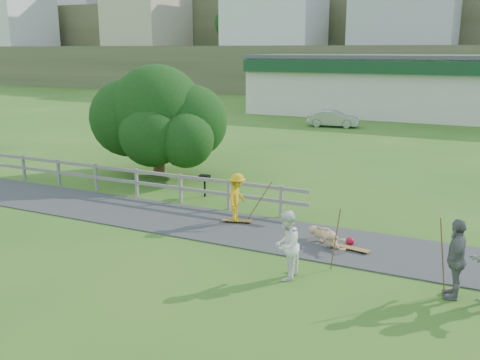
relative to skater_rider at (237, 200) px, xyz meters
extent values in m
plane|color=#295C1A|center=(-0.97, -2.02, -0.79)|extent=(260.00, 260.00, 0.00)
cube|color=#313234|center=(-0.97, -0.52, -0.77)|extent=(34.00, 3.00, 0.04)
cube|color=#67635A|center=(-10.97, 1.28, -0.24)|extent=(0.10, 0.10, 1.10)
cube|color=#67635A|center=(-8.97, 1.28, -0.24)|extent=(0.10, 0.10, 1.10)
cube|color=#67635A|center=(-6.97, 1.28, -0.24)|extent=(0.10, 0.10, 1.10)
cube|color=#67635A|center=(-4.97, 1.28, -0.24)|extent=(0.10, 0.10, 1.10)
cube|color=#67635A|center=(-2.97, 1.28, -0.24)|extent=(0.10, 0.10, 1.10)
cube|color=#67635A|center=(-0.97, 1.28, -0.24)|extent=(0.10, 0.10, 1.10)
cube|color=#67635A|center=(1.03, 1.28, -0.24)|extent=(0.10, 0.10, 1.10)
cube|color=#67635A|center=(-5.47, 1.28, 0.21)|extent=(15.00, 0.08, 0.12)
cube|color=#67635A|center=(-5.47, 1.28, -0.24)|extent=(15.00, 0.08, 0.12)
cube|color=beige|center=(3.03, 32.98, 1.61)|extent=(32.00, 10.00, 4.80)
cube|color=#163C21|center=(3.03, 27.78, 3.41)|extent=(32.00, 0.60, 1.00)
cube|color=#4B4B50|center=(3.03, 32.98, 4.16)|extent=(32.50, 10.50, 0.30)
cube|color=#434E2E|center=(-0.97, 52.98, 2.21)|extent=(220.00, 14.00, 6.00)
cube|color=beige|center=(-0.97, 52.98, 8.71)|extent=(10.00, 9.00, 7.00)
cube|color=#434E2E|center=(-0.97, 65.98, 5.71)|extent=(220.00, 14.00, 13.00)
cube|color=#434E2E|center=(-0.97, 78.98, 9.71)|extent=(220.00, 14.00, 21.00)
imported|color=gold|center=(0.00, 0.00, 0.00)|extent=(0.68, 1.07, 1.58)
imported|color=tan|center=(3.25, -0.73, -0.50)|extent=(1.27, 1.45, 0.57)
imported|color=white|center=(3.00, -3.34, 0.08)|extent=(0.69, 0.87, 1.74)
imported|color=slate|center=(6.83, -2.63, 0.16)|extent=(0.62, 1.16, 1.89)
imported|color=#A6A8AE|center=(-3.60, 23.23, -0.18)|extent=(3.84, 1.81, 1.22)
sphere|color=#A90C27|center=(3.85, -0.38, -0.67)|extent=(0.25, 0.25, 0.25)
cylinder|color=brown|center=(0.60, 0.40, 0.05)|extent=(0.03, 0.03, 1.69)
cylinder|color=brown|center=(3.94, -2.31, 0.04)|extent=(0.03, 0.03, 1.67)
cylinder|color=brown|center=(6.54, -2.63, 0.15)|extent=(0.03, 0.03, 1.87)
camera|label=1|loc=(7.39, -14.95, 4.76)|focal=40.00mm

